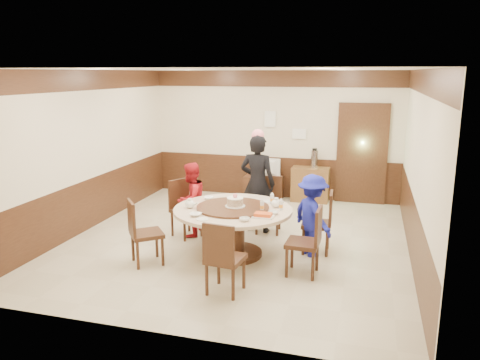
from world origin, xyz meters
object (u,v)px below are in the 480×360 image
(shrimp_platter, at_px, (263,215))
(thermos, at_px, (314,159))
(person_standing, at_px, (257,184))
(person_blue, at_px, (312,215))
(side_cabinet, at_px, (310,184))
(tv_stand, at_px, (264,187))
(person_red, at_px, (191,200))
(banquet_table, at_px, (233,222))
(television, at_px, (264,167))
(birthday_cake, at_px, (235,202))

(shrimp_platter, height_order, thermos, thermos)
(person_standing, distance_m, person_blue, 1.41)
(side_cabinet, bearing_deg, tv_stand, -178.34)
(person_standing, height_order, shrimp_platter, person_standing)
(person_red, relative_size, shrimp_platter, 4.25)
(shrimp_platter, bearing_deg, side_cabinet, 86.94)
(person_red, xyz_separation_m, tv_stand, (0.65, 2.74, -0.39))
(person_standing, relative_size, shrimp_platter, 5.75)
(banquet_table, height_order, shrimp_platter, shrimp_platter)
(shrimp_platter, xyz_separation_m, tv_stand, (-0.83, 3.71, -0.53))
(shrimp_platter, bearing_deg, person_standing, 106.51)
(banquet_table, relative_size, television, 2.54)
(banquet_table, height_order, thermos, thermos)
(banquet_table, bearing_deg, person_blue, 15.97)
(thermos, bearing_deg, side_cabinet, 180.00)
(birthday_cake, relative_size, television, 0.43)
(person_blue, bearing_deg, shrimp_platter, 93.47)
(person_red, bearing_deg, person_standing, 134.79)
(television, bearing_deg, shrimp_platter, 112.55)
(person_blue, bearing_deg, side_cabinet, -34.81)
(thermos, bearing_deg, person_blue, -83.48)
(person_red, bearing_deg, banquet_table, 71.59)
(shrimp_platter, height_order, tv_stand, shrimp_platter)
(banquet_table, distance_m, television, 3.41)
(person_blue, distance_m, television, 3.39)
(person_red, distance_m, shrimp_platter, 1.78)
(tv_stand, relative_size, side_cabinet, 1.06)
(person_blue, distance_m, side_cabinet, 3.13)
(person_standing, height_order, person_red, person_standing)
(person_blue, bearing_deg, thermos, -36.07)
(banquet_table, relative_size, side_cabinet, 2.25)
(person_red, bearing_deg, side_cabinet, 165.33)
(person_standing, bearing_deg, tv_stand, -73.85)
(banquet_table, relative_size, shrimp_platter, 5.99)
(banquet_table, height_order, person_standing, person_standing)
(tv_stand, bearing_deg, television, 0.00)
(banquet_table, height_order, tv_stand, banquet_table)
(person_blue, height_order, tv_stand, person_blue)
(banquet_table, bearing_deg, television, 94.89)
(shrimp_platter, distance_m, television, 3.80)
(person_red, xyz_separation_m, thermos, (1.75, 2.77, 0.30))
(birthday_cake, height_order, television, birthday_cake)
(banquet_table, height_order, television, television)
(side_cabinet, height_order, thermos, thermos)
(tv_stand, bearing_deg, person_standing, -80.14)
(person_red, height_order, shrimp_platter, person_red)
(banquet_table, distance_m, tv_stand, 3.42)
(person_blue, xyz_separation_m, tv_stand, (-1.45, 3.07, -0.38))
(person_blue, relative_size, television, 1.79)
(person_red, distance_m, thermos, 3.29)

